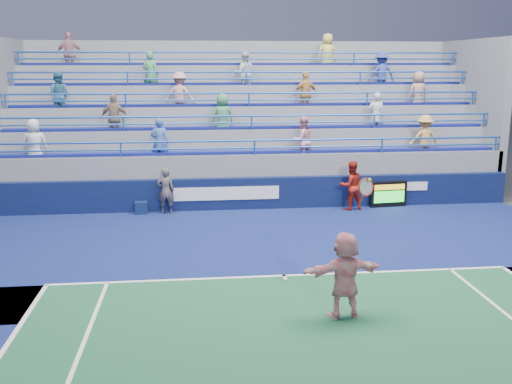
{
  "coord_description": "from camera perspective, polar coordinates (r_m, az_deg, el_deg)",
  "views": [
    {
      "loc": [
        -2.02,
        -12.57,
        4.93
      ],
      "look_at": [
        -0.4,
        2.5,
        1.5
      ],
      "focal_mm": 40.0,
      "sensor_mm": 36.0,
      "label": 1
    }
  ],
  "objects": [
    {
      "name": "tennis_player",
      "position": [
        11.41,
        8.88,
        -8.17
      ],
      "size": [
        1.68,
        0.73,
        2.82
      ],
      "color": "white",
      "rests_on": "ground"
    },
    {
      "name": "bleacher_stand",
      "position": [
        23.17,
        -1.07,
        4.36
      ],
      "size": [
        18.0,
        5.6,
        6.13
      ],
      "color": "slate",
      "rests_on": "ground"
    },
    {
      "name": "ground",
      "position": [
        13.65,
        2.83,
        -8.43
      ],
      "size": [
        120.0,
        120.0,
        0.0
      ],
      "primitive_type": "plane",
      "color": "#333538"
    },
    {
      "name": "sponsor_wall",
      "position": [
        19.67,
        -0.07,
        -0.11
      ],
      "size": [
        18.0,
        0.32,
        1.1
      ],
      "color": "#0A1339",
      "rests_on": "ground"
    },
    {
      "name": "line_judge",
      "position": [
        19.2,
        -9.02,
        0.11
      ],
      "size": [
        0.59,
        0.4,
        1.56
      ],
      "primitive_type": "imported",
      "rotation": [
        0.0,
        0.0,
        3.2
      ],
      "color": "#141C38",
      "rests_on": "ground"
    },
    {
      "name": "serve_speed_board",
      "position": [
        20.44,
        13.1,
        -0.22
      ],
      "size": [
        1.32,
        0.27,
        0.91
      ],
      "color": "black",
      "rests_on": "ground"
    },
    {
      "name": "ball_girl",
      "position": [
        19.74,
        9.47,
        0.64
      ],
      "size": [
        0.93,
        0.78,
        1.69
      ],
      "primitive_type": "imported",
      "rotation": [
        0.0,
        0.0,
        3.33
      ],
      "color": "#A11D12",
      "rests_on": "ground"
    },
    {
      "name": "judge_chair",
      "position": [
        19.48,
        -11.4,
        -1.44
      ],
      "size": [
        0.45,
        0.45,
        0.74
      ],
      "color": "#0D1D41",
      "rests_on": "ground"
    }
  ]
}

